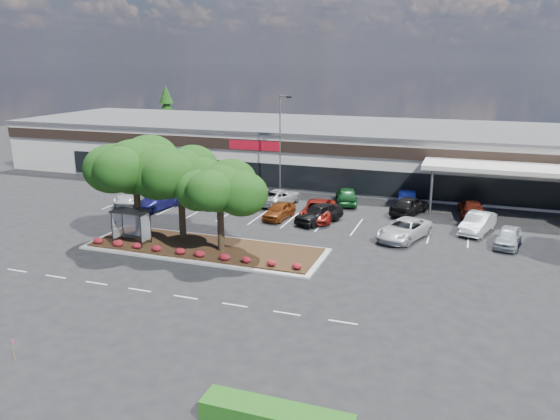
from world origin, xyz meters
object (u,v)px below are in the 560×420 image
(survey_stake, at_px, (13,347))
(car_1, at_px, (158,201))
(car_0, at_px, (133,196))
(light_pole, at_px, (281,152))

(survey_stake, relative_size, car_1, 0.20)
(car_0, xyz_separation_m, car_1, (3.41, -1.02, 0.04))
(light_pole, xyz_separation_m, survey_stake, (-1.03, -34.75, -3.90))
(car_0, bearing_deg, survey_stake, -78.51)
(light_pole, height_order, car_0, light_pole)
(light_pole, bearing_deg, survey_stake, -91.70)
(light_pole, relative_size, car_0, 1.91)
(survey_stake, bearing_deg, car_0, 113.46)
(light_pole, height_order, car_1, light_pole)
(car_1, bearing_deg, light_pole, 55.59)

